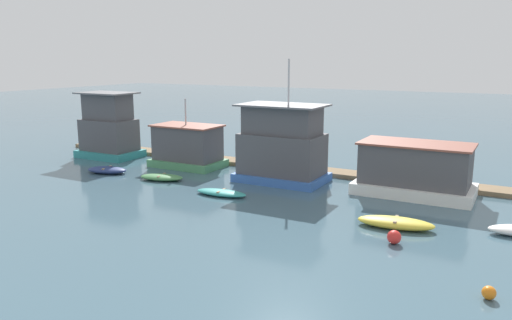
{
  "coord_description": "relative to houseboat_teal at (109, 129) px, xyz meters",
  "views": [
    {
      "loc": [
        16.12,
        -30.44,
        8.28
      ],
      "look_at": [
        0.0,
        -1.0,
        1.4
      ],
      "focal_mm": 35.0,
      "sensor_mm": 36.0,
      "label": 1
    }
  ],
  "objects": [
    {
      "name": "ground_plane",
      "position": [
        14.81,
        -0.16,
        -2.42
      ],
      "size": [
        200.0,
        200.0,
        0.0
      ],
      "primitive_type": "plane",
      "color": "#426070"
    },
    {
      "name": "dock_walkway",
      "position": [
        14.81,
        2.88,
        -2.27
      ],
      "size": [
        42.4,
        1.87,
        0.3
      ],
      "primitive_type": "cube",
      "color": "#846B4C",
      "rests_on": "ground_plane"
    },
    {
      "name": "houseboat_teal",
      "position": [
        0.0,
        0.0,
        0.0
      ],
      "size": [
        5.05,
        3.45,
        5.48
      ],
      "color": "teal",
      "rests_on": "ground_plane"
    },
    {
      "name": "houseboat_green",
      "position": [
        8.07,
        0.13,
        -0.86
      ],
      "size": [
        5.44,
        3.35,
        5.27
      ],
      "color": "#4C9360",
      "rests_on": "ground_plane"
    },
    {
      "name": "houseboat_blue",
      "position": [
        16.51,
        -0.61,
        0.0
      ],
      "size": [
        5.94,
        3.77,
        8.23
      ],
      "color": "#3866B7",
      "rests_on": "ground_plane"
    },
    {
      "name": "houseboat_white",
      "position": [
        25.16,
        0.26,
        -0.89
      ],
      "size": [
        7.05,
        3.97,
        3.23
      ],
      "color": "white",
      "rests_on": "ground_plane"
    },
    {
      "name": "dinghy_navy",
      "position": [
        4.27,
        -4.64,
        -2.17
      ],
      "size": [
        3.26,
        2.18,
        0.49
      ],
      "color": "navy",
      "rests_on": "ground_plane"
    },
    {
      "name": "dinghy_green",
      "position": [
        9.14,
        -4.4,
        -2.21
      ],
      "size": [
        3.32,
        2.12,
        0.42
      ],
      "color": "#47844C",
      "rests_on": "ground_plane"
    },
    {
      "name": "dinghy_teal",
      "position": [
        14.89,
        -5.74,
        -2.24
      ],
      "size": [
        3.4,
        1.46,
        0.36
      ],
      "color": "teal",
      "rests_on": "ground_plane"
    },
    {
      "name": "dinghy_yellow",
      "position": [
        25.68,
        -6.59,
        -2.15
      ],
      "size": [
        3.89,
        1.88,
        0.54
      ],
      "color": "yellow",
      "rests_on": "ground_plane"
    },
    {
      "name": "mooring_post_far_right",
      "position": [
        3.55,
        1.69,
        -1.34
      ],
      "size": [
        0.25,
        0.25,
        2.15
      ],
      "primitive_type": "cylinder",
      "color": "#846B4C",
      "rests_on": "ground_plane"
    },
    {
      "name": "buoy_orange",
      "position": [
        30.33,
        -12.56,
        -2.17
      ],
      "size": [
        0.49,
        0.49,
        0.49
      ],
      "primitive_type": "sphere",
      "color": "orange",
      "rests_on": "ground_plane"
    },
    {
      "name": "buoy_red",
      "position": [
        26.14,
        -8.8,
        -2.1
      ],
      "size": [
        0.64,
        0.64,
        0.64
      ],
      "primitive_type": "sphere",
      "color": "red",
      "rests_on": "ground_plane"
    }
  ]
}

